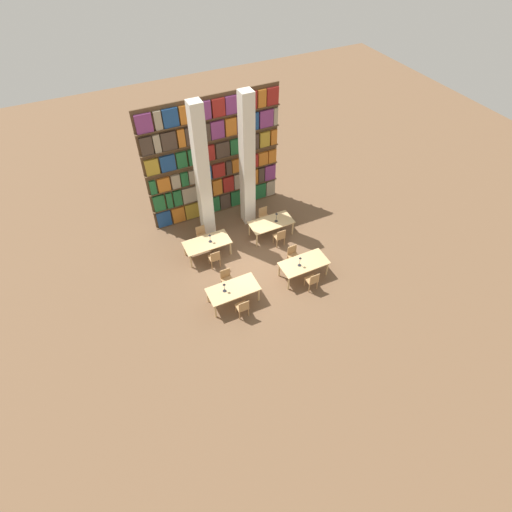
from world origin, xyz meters
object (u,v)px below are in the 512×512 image
object	(u,v)px
pillar_center	(247,163)
reading_table_0	(233,290)
desk_lamp_2	(210,237)
chair_7	(264,216)
desk_lamp_0	(224,286)
reading_table_2	(207,244)
pillar_left	(202,175)
desk_lamp_3	(276,216)
chair_4	(215,258)
reading_table_1	(304,264)
chair_3	(293,255)
reading_table_3	(271,223)
chair_1	(227,279)
chair_2	(312,280)
chair_6	(280,237)
desk_lamp_1	(300,260)
chair_0	(243,307)
chair_5	(202,235)

from	to	relation	value
pillar_center	reading_table_0	xyz separation A→B (m)	(-2.49, -4.07, -2.35)
desk_lamp_2	chair_7	distance (m)	2.98
desk_lamp_0	reading_table_2	size ratio (longest dim) A/B	0.22
pillar_left	chair_7	world-z (taller)	pillar_left
desk_lamp_3	chair_4	bearing A→B (deg)	-167.80
reading_table_1	chair_3	distance (m)	0.77
desk_lamp_0	reading_table_3	size ratio (longest dim) A/B	0.22
chair_1	chair_3	distance (m)	2.92
chair_2	chair_4	xyz separation A→B (m)	(-2.92, 2.72, 0.00)
pillar_center	chair_4	world-z (taller)	pillar_center
chair_1	chair_6	world-z (taller)	same
chair_7	pillar_center	bearing A→B (deg)	-50.33
desk_lamp_1	desk_lamp_2	xyz separation A→B (m)	(-2.62, 2.74, -0.04)
desk_lamp_1	reading_table_3	world-z (taller)	desk_lamp_1
desk_lamp_2	reading_table_0	bearing A→B (deg)	-93.39
desk_lamp_0	reading_table_3	distance (m)	4.24
chair_3	desk_lamp_1	distance (m)	0.98
desk_lamp_0	pillar_center	bearing A→B (deg)	55.16
chair_4	chair_3	bearing A→B (deg)	-22.75
pillar_center	desk_lamp_3	xyz separation A→B (m)	(0.70, -1.40, -1.96)
desk_lamp_2	chair_7	bearing A→B (deg)	14.89
chair_0	desk_lamp_2	world-z (taller)	desk_lamp_2
desk_lamp_0	desk_lamp_1	world-z (taller)	desk_lamp_1
desk_lamp_2	desk_lamp_3	world-z (taller)	desk_lamp_3
reading_table_2	chair_6	size ratio (longest dim) A/B	2.13
desk_lamp_3	desk_lamp_2	bearing A→B (deg)	179.26
reading_table_1	chair_2	world-z (taller)	chair_2
chair_0	desk_lamp_2	xyz separation A→B (m)	(0.11, 3.45, 0.51)
pillar_center	desk_lamp_1	distance (m)	4.56
reading_table_3	chair_6	xyz separation A→B (m)	(0.03, -0.75, -0.16)
chair_2	chair_5	world-z (taller)	same
chair_0	reading_table_3	size ratio (longest dim) A/B	0.47
chair_4	chair_5	world-z (taller)	same
chair_3	chair_4	xyz separation A→B (m)	(-2.92, 1.23, 0.00)
pillar_left	chair_7	distance (m)	3.56
chair_6	desk_lamp_0	bearing A→B (deg)	-149.88
reading_table_0	chair_5	size ratio (longest dim) A/B	2.13
reading_table_2	desk_lamp_3	size ratio (longest dim) A/B	4.02
reading_table_0	reading_table_1	distance (m)	3.01
chair_7	chair_0	bearing A→B (deg)	54.96
desk_lamp_2	chair_5	bearing A→B (deg)	98.50
desk_lamp_1	chair_7	world-z (taller)	desk_lamp_1
chair_0	chair_7	world-z (taller)	same
pillar_left	desk_lamp_1	world-z (taller)	pillar_left
desk_lamp_3	chair_2	bearing A→B (deg)	-93.66
reading_table_1	reading_table_3	distance (m)	2.70
desk_lamp_2	reading_table_1	bearing A→B (deg)	-43.34
chair_6	chair_3	bearing A→B (deg)	-91.30
chair_0	chair_5	world-z (taller)	same
chair_5	pillar_left	bearing A→B (deg)	-130.75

